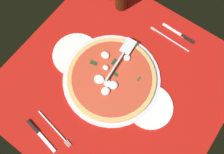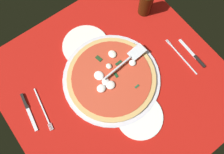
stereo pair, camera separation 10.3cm
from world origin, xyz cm
name	(u,v)px [view 1 (the left image)]	position (x,y,z in cm)	size (l,w,h in cm)	color
ground_plane	(117,83)	(0.00, 0.00, -0.40)	(95.58, 95.58, 0.80)	#AD140E
checker_pattern	(117,82)	(0.00, 0.00, 0.05)	(95.58, 95.58, 0.10)	white
pizza_pan	(112,78)	(2.83, -0.31, 0.63)	(44.51, 44.51, 1.05)	silver
dinner_plate_left	(150,106)	(-18.32, 0.61, 0.60)	(20.19, 20.19, 1.00)	white
dinner_plate_right	(76,55)	(23.56, 0.11, 0.60)	(22.34, 22.34, 1.00)	white
pizza	(112,77)	(2.90, -0.28, 1.89)	(40.42, 40.42, 2.70)	tan
pizza_server	(121,57)	(4.69, -9.72, 4.20)	(5.74, 24.17, 1.00)	silver
place_setting_near	(175,37)	(-9.83, -35.54, 0.45)	(22.86, 12.21, 1.40)	white
place_setting_far	(46,131)	(11.59, 35.09, 0.45)	(21.89, 15.61, 1.40)	silver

